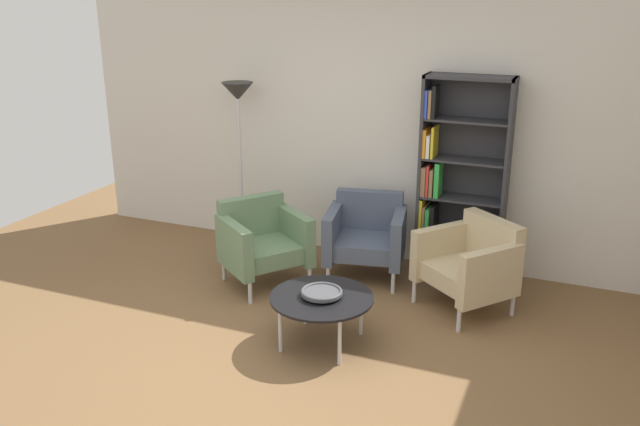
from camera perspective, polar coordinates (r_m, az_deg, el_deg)
ground_plane at (r=5.01m, az=-4.83°, el=-13.12°), size 8.32×8.32×0.00m
plaster_back_panel at (r=6.64m, az=4.58°, el=8.40°), size 6.40×0.12×2.90m
bookshelf_tall at (r=6.35m, az=11.46°, el=2.67°), size 0.80×0.30×1.90m
coffee_table_low at (r=5.15m, az=0.14°, el=-7.42°), size 0.80×0.80×0.40m
decorative_bowl at (r=5.12m, az=0.14°, el=-6.78°), size 0.32×0.32×0.05m
armchair_corner_red at (r=6.34m, az=3.95°, el=-1.84°), size 0.83×0.78×0.78m
armchair_spare_guest at (r=6.20m, az=-4.96°, el=-2.34°), size 0.94×0.95×0.78m
armchair_near_window at (r=5.83m, az=12.75°, el=-4.18°), size 0.95×0.94×0.78m
floor_lamp_torchiere at (r=6.83m, az=-6.98°, el=8.59°), size 0.32×0.32×1.74m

